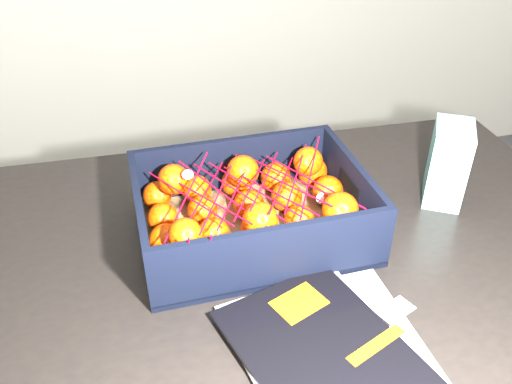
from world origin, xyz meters
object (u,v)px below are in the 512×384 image
object	(u,v)px
magazine_stack	(332,351)
produce_crate	(251,217)
table	(283,291)
retail_carton	(448,163)

from	to	relation	value
magazine_stack	produce_crate	world-z (taller)	produce_crate
table	retail_carton	bearing A→B (deg)	11.66
magazine_stack	retail_carton	world-z (taller)	retail_carton
table	produce_crate	bearing A→B (deg)	125.04
table	retail_carton	world-z (taller)	retail_carton
magazine_stack	produce_crate	distance (m)	0.30
magazine_stack	table	bearing A→B (deg)	88.53
produce_crate	retail_carton	distance (m)	0.39
produce_crate	table	bearing A→B (deg)	-54.96
magazine_stack	produce_crate	size ratio (longest dim) A/B	0.83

